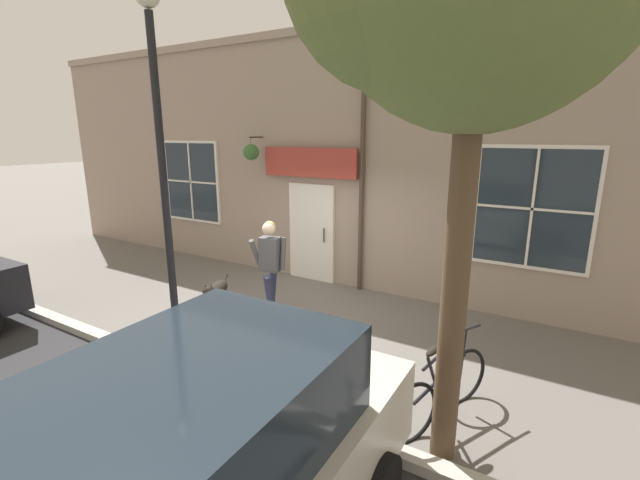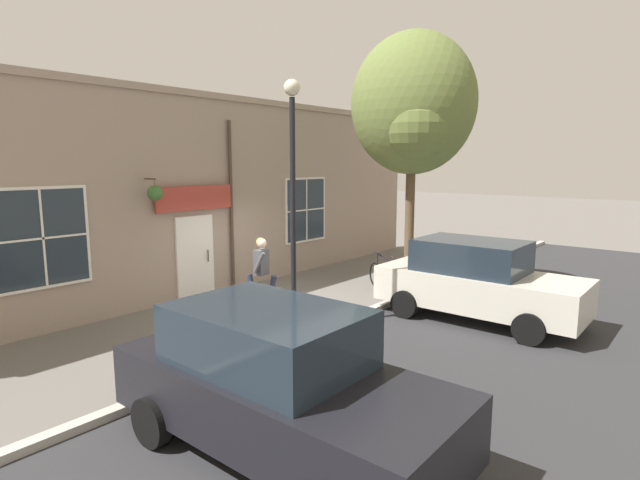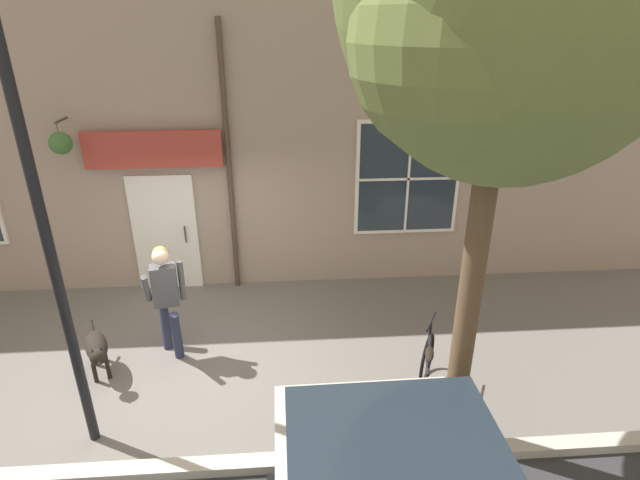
{
  "view_description": "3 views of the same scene",
  "coord_description": "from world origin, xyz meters",
  "px_view_note": "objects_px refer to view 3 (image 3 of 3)",
  "views": [
    {
      "loc": [
        5.46,
        4.03,
        3.13
      ],
      "look_at": [
        -0.9,
        0.23,
        1.28
      ],
      "focal_mm": 24.0,
      "sensor_mm": 36.0,
      "label": 1
    },
    {
      "loc": [
        8.21,
        -8.19,
        3.41
      ],
      "look_at": [
        -0.08,
        1.69,
        1.41
      ],
      "focal_mm": 28.0,
      "sensor_mm": 36.0,
      "label": 2
    },
    {
      "loc": [
        5.98,
        1.37,
        4.48
      ],
      "look_at": [
        -1.27,
        1.9,
        1.23
      ],
      "focal_mm": 28.0,
      "sensor_mm": 36.0,
      "label": 3
    }
  ],
  "objects_px": {
    "street_lamp": "(29,166)",
    "leaning_bicycle": "(426,382)",
    "pedestrian_walking": "(165,291)",
    "dog_on_leash": "(97,349)"
  },
  "relations": [
    {
      "from": "dog_on_leash",
      "to": "street_lamp",
      "type": "bearing_deg",
      "value": 13.98
    },
    {
      "from": "pedestrian_walking",
      "to": "street_lamp",
      "type": "xyz_separation_m",
      "value": [
        1.59,
        -0.61,
        2.23
      ]
    },
    {
      "from": "pedestrian_walking",
      "to": "leaning_bicycle",
      "type": "xyz_separation_m",
      "value": [
        1.35,
        3.36,
        -0.64
      ]
    },
    {
      "from": "pedestrian_walking",
      "to": "leaning_bicycle",
      "type": "bearing_deg",
      "value": 68.04
    },
    {
      "from": "street_lamp",
      "to": "leaning_bicycle",
      "type": "bearing_deg",
      "value": 93.35
    },
    {
      "from": "pedestrian_walking",
      "to": "street_lamp",
      "type": "bearing_deg",
      "value": -20.93
    },
    {
      "from": "pedestrian_walking",
      "to": "dog_on_leash",
      "type": "bearing_deg",
      "value": -64.85
    },
    {
      "from": "pedestrian_walking",
      "to": "street_lamp",
      "type": "height_order",
      "value": "street_lamp"
    },
    {
      "from": "leaning_bicycle",
      "to": "street_lamp",
      "type": "xyz_separation_m",
      "value": [
        0.23,
        -3.96,
        2.88
      ]
    },
    {
      "from": "pedestrian_walking",
      "to": "dog_on_leash",
      "type": "xyz_separation_m",
      "value": [
        0.42,
        -0.9,
        -0.6
      ]
    }
  ]
}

